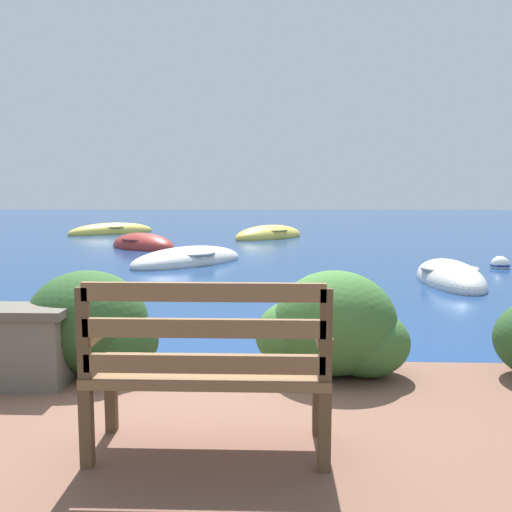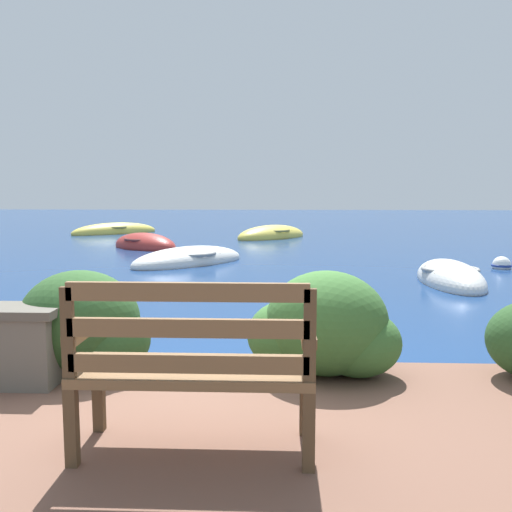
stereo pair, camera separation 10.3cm
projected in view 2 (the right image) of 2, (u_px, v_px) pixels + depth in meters
name	position (u px, v px, depth m)	size (l,w,h in m)	color
ground_plane	(190.00, 386.00, 4.61)	(80.00, 80.00, 0.00)	navy
park_bench	(193.00, 363.00, 2.90)	(1.24, 0.48, 0.93)	brown
hedge_clump_left	(78.00, 327.00, 4.28)	(1.12, 0.81, 0.76)	#284C23
hedge_clump_centre	(324.00, 329.00, 4.21)	(1.13, 0.82, 0.77)	#38662D
rowboat_nearest	(450.00, 280.00, 9.66)	(0.96, 2.48, 0.67)	silver
rowboat_mid	(189.00, 261.00, 12.24)	(2.77, 3.00, 0.64)	silver
rowboat_far	(145.00, 246.00, 15.42)	(2.45, 2.31, 0.73)	#9E2D28
rowboat_outer	(272.00, 236.00, 18.63)	(2.81, 2.95, 0.74)	#DBC64C
rowboat_distant	(115.00, 232.00, 20.51)	(3.03, 2.86, 0.69)	#DBC64C
mooring_buoy	(502.00, 265.00, 11.44)	(0.40, 0.40, 0.36)	white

